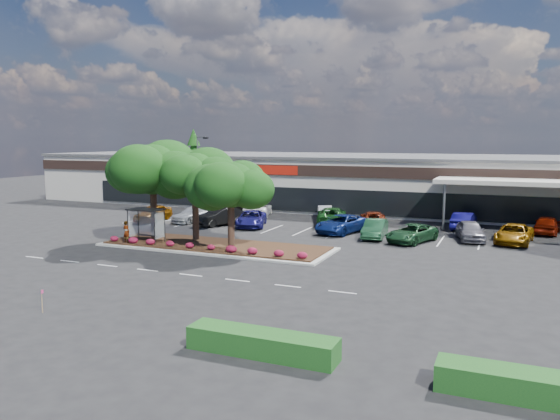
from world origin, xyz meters
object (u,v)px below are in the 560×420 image
at_px(light_pole, 199,185).
at_px(car_0, 153,213).
at_px(survey_stake, 42,298).
at_px(car_1, 193,215).

xyz_separation_m(light_pole, car_0, (-4.70, -1.23, -2.93)).
bearing_deg(light_pole, survey_stake, -73.67).
bearing_deg(survey_stake, light_pole, 106.33).
relative_size(survey_stake, car_0, 0.24).
distance_m(light_pole, car_0, 5.68).
height_order(light_pole, car_0, light_pole).
relative_size(light_pole, survey_stake, 7.52).
bearing_deg(car_0, light_pole, 13.36).
bearing_deg(car_0, car_1, 14.43).
xyz_separation_m(car_0, car_1, (4.04, 1.14, -0.08)).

